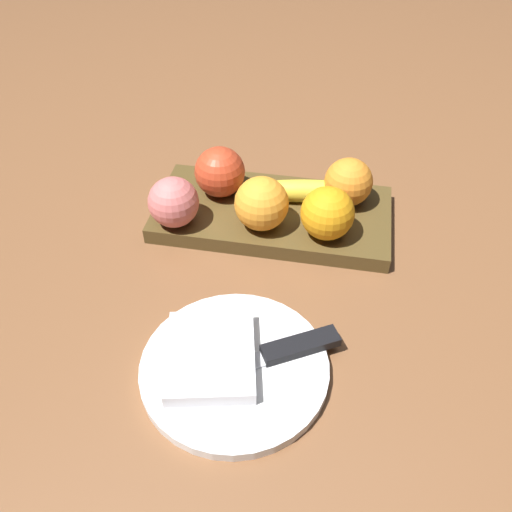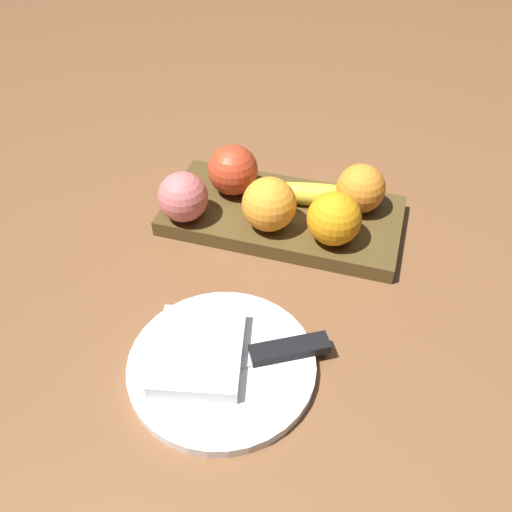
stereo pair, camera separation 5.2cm
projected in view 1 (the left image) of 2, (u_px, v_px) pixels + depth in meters
ground_plane at (256, 232)px, 0.78m from camera, size 2.40×2.40×0.00m
fruit_tray at (272, 214)px, 0.79m from camera, size 0.34×0.16×0.02m
apple at (220, 172)px, 0.78m from camera, size 0.07×0.07×0.07m
banana at (304, 191)px, 0.78m from camera, size 0.19×0.06×0.03m
orange_near_apple at (262, 204)px, 0.73m from camera, size 0.07×0.07×0.07m
orange_near_banana at (327, 213)px, 0.72m from camera, size 0.07×0.07×0.07m
orange_center at (348, 182)px, 0.77m from camera, size 0.07×0.07×0.07m
peach at (174, 202)px, 0.73m from camera, size 0.07×0.07×0.07m
dinner_plate at (235, 368)px, 0.60m from camera, size 0.21×0.21×0.01m
folded_napkin at (211, 356)px, 0.60m from camera, size 0.12×0.13×0.02m
knife at (288, 350)px, 0.61m from camera, size 0.17×0.11×0.01m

